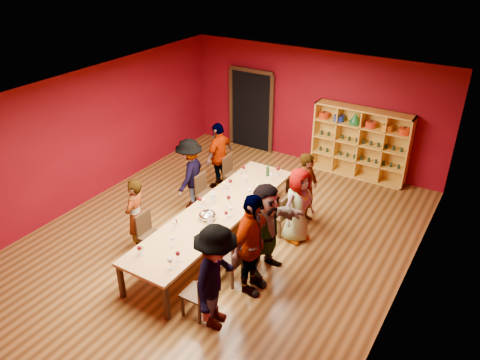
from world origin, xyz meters
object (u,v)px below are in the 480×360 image
(tasting_table, at_px, (217,213))
(person_left_1, at_px, (136,216))
(chair_person_right_4, at_px, (295,198))
(person_right_4, at_px, (307,189))
(shelving_unit, at_px, (361,140))
(person_right_0, at_px, (216,278))
(chair_person_left_3, at_px, (205,191))
(person_left_3, at_px, (190,174))
(chair_person_right_3, at_px, (280,213))
(person_right_1, at_px, (251,245))
(chair_person_right_2, at_px, (251,242))
(person_left_4, at_px, (219,156))
(chair_person_right_0, at_px, (201,292))
(person_right_3, at_px, (298,205))
(chair_person_right_1, at_px, (233,259))
(person_right_2, at_px, (266,229))
(wine_bottle, at_px, (268,171))
(spittoon_bowl, at_px, (207,215))
(chair_person_left_1, at_px, (149,232))
(chair_person_left_4, at_px, (232,172))

(tasting_table, distance_m, person_left_1, 1.55)
(chair_person_right_4, height_order, person_right_4, person_right_4)
(shelving_unit, distance_m, person_right_0, 6.13)
(chair_person_left_3, relative_size, person_left_3, 0.55)
(chair_person_right_3, xyz_separation_m, chair_person_right_4, (0.00, 0.68, 0.00))
(person_right_1, bearing_deg, chair_person_right_2, 29.41)
(tasting_table, distance_m, person_right_0, 2.20)
(person_left_4, bearing_deg, chair_person_right_0, 31.29)
(person_right_0, distance_m, person_right_3, 2.77)
(person_left_4, distance_m, chair_person_right_1, 3.56)
(person_right_2, xyz_separation_m, wine_bottle, (-1.07, 2.04, -0.03))
(person_left_1, relative_size, chair_person_right_2, 1.73)
(shelving_unit, height_order, person_left_3, shelving_unit)
(spittoon_bowl, bearing_deg, chair_person_right_3, 54.93)
(chair_person_right_4, relative_size, person_right_4, 0.55)
(chair_person_left_1, height_order, chair_person_left_3, same)
(chair_person_left_1, bearing_deg, chair_person_left_4, 90.00)
(person_left_4, bearing_deg, chair_person_left_4, 91.50)
(tasting_table, height_order, person_left_4, person_left_4)
(person_left_4, height_order, chair_person_right_0, person_left_4)
(person_right_2, height_order, wine_bottle, person_right_2)
(person_right_0, xyz_separation_m, chair_person_right_2, (-0.32, 1.59, -0.42))
(chair_person_right_4, relative_size, spittoon_bowl, 2.69)
(tasting_table, distance_m, spittoon_bowl, 0.35)
(person_left_3, xyz_separation_m, chair_person_left_4, (0.39, 1.09, -0.32))
(chair_person_left_3, relative_size, chair_person_right_0, 1.00)
(chair_person_left_1, distance_m, person_left_4, 2.99)
(tasting_table, height_order, chair_person_left_4, chair_person_left_4)
(chair_person_right_4, bearing_deg, person_left_4, 171.14)
(chair_person_left_4, relative_size, person_right_3, 0.56)
(person_right_2, bearing_deg, person_right_3, 9.84)
(chair_person_right_0, bearing_deg, chair_person_right_3, 90.00)
(chair_person_right_1, height_order, person_right_4, person_right_4)
(person_right_1, xyz_separation_m, wine_bottle, (-1.13, 2.65, -0.08))
(shelving_unit, relative_size, chair_person_right_4, 2.70)
(person_left_1, relative_size, person_right_1, 0.81)
(chair_person_left_3, distance_m, person_left_4, 1.19)
(tasting_table, distance_m, chair_person_right_2, 0.96)
(chair_person_right_0, distance_m, person_right_4, 3.47)
(person_right_4, bearing_deg, tasting_table, 141.39)
(person_left_3, distance_m, wine_bottle, 1.72)
(tasting_table, relative_size, chair_person_left_4, 5.06)
(tasting_table, height_order, wine_bottle, wine_bottle)
(chair_person_left_1, bearing_deg, tasting_table, 47.17)
(person_right_1, relative_size, person_right_4, 1.18)
(shelving_unit, relative_size, chair_person_left_4, 2.70)
(shelving_unit, bearing_deg, tasting_table, -107.92)
(chair_person_left_4, relative_size, person_right_4, 0.55)
(chair_person_left_4, bearing_deg, chair_person_left_1, -90.00)
(person_left_4, distance_m, person_right_0, 4.52)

